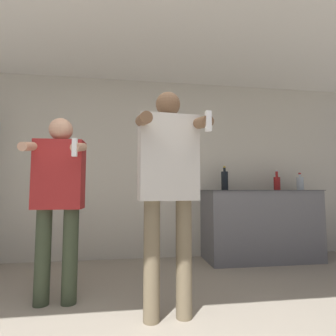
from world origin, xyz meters
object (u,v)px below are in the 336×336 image
object	(u,v)px
person_man_side	(59,193)
bottle_green_wine	(225,180)
bottle_brown_liquor	(277,183)
bottle_tall_gin	(300,183)
person_woman_foreground	(168,179)

from	to	relation	value
person_man_side	bottle_green_wine	bearing A→B (deg)	30.69
bottle_brown_liquor	bottle_tall_gin	world-z (taller)	bottle_brown_liquor
bottle_tall_gin	person_woman_foreground	distance (m)	2.64
person_man_side	bottle_brown_liquor	bearing A→B (deg)	22.83
bottle_tall_gin	bottle_green_wine	distance (m)	1.14
bottle_green_wine	person_man_side	distance (m)	2.23
bottle_green_wine	person_man_side	size ratio (longest dim) A/B	0.21
bottle_tall_gin	bottle_green_wine	world-z (taller)	bottle_green_wine
bottle_tall_gin	person_man_side	distance (m)	3.26
bottle_green_wine	person_woman_foreground	size ratio (longest dim) A/B	0.20
bottle_brown_liquor	person_woman_foreground	distance (m)	2.36
bottle_tall_gin	bottle_green_wine	bearing A→B (deg)	180.00
bottle_green_wine	person_woman_foreground	bearing A→B (deg)	-123.64
bottle_green_wine	bottle_tall_gin	bearing A→B (deg)	0.00
bottle_brown_liquor	bottle_green_wine	size ratio (longest dim) A/B	0.87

